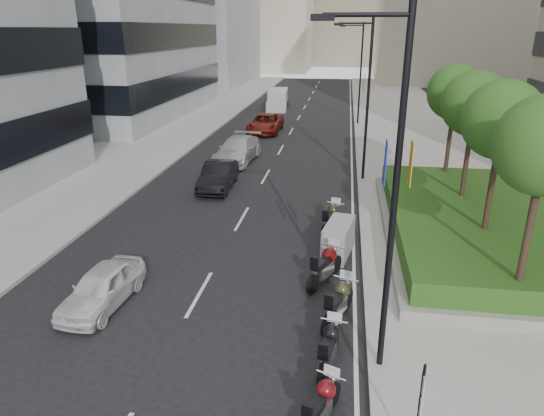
% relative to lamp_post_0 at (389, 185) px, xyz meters
% --- Properties ---
extents(ground, '(160.00, 160.00, 0.00)m').
position_rel_lamp_post_0_xyz_m(ground, '(-4.14, -1.00, -5.07)').
color(ground, black).
rests_on(ground, ground).
extents(sidewalk_right, '(10.00, 100.00, 0.15)m').
position_rel_lamp_post_0_xyz_m(sidewalk_right, '(4.86, 29.00, -4.99)').
color(sidewalk_right, '#9E9B93').
rests_on(sidewalk_right, ground).
extents(sidewalk_left, '(8.00, 100.00, 0.15)m').
position_rel_lamp_post_0_xyz_m(sidewalk_left, '(-16.14, 29.00, -4.99)').
color(sidewalk_left, '#9E9B93').
rests_on(sidewalk_left, ground).
extents(lane_edge, '(0.12, 100.00, 0.01)m').
position_rel_lamp_post_0_xyz_m(lane_edge, '(-0.44, 29.00, -5.06)').
color(lane_edge, silver).
rests_on(lane_edge, ground).
extents(lane_centre, '(0.12, 100.00, 0.01)m').
position_rel_lamp_post_0_xyz_m(lane_centre, '(-5.64, 29.00, -5.06)').
color(lane_centre, silver).
rests_on(lane_centre, ground).
extents(planter, '(10.00, 14.00, 0.40)m').
position_rel_lamp_post_0_xyz_m(planter, '(5.86, 9.00, -4.72)').
color(planter, gray).
rests_on(planter, sidewalk_right).
extents(hedge, '(9.40, 13.40, 0.80)m').
position_rel_lamp_post_0_xyz_m(hedge, '(5.86, 9.00, -4.12)').
color(hedge, '#205117').
rests_on(hedge, planter).
extents(tree_1, '(2.80, 2.80, 6.30)m').
position_rel_lamp_post_0_xyz_m(tree_1, '(4.36, 7.00, 0.36)').
color(tree_1, '#332319').
rests_on(tree_1, planter).
extents(tree_2, '(2.80, 2.80, 6.30)m').
position_rel_lamp_post_0_xyz_m(tree_2, '(4.36, 11.00, 0.36)').
color(tree_2, '#332319').
rests_on(tree_2, planter).
extents(tree_3, '(2.80, 2.80, 6.30)m').
position_rel_lamp_post_0_xyz_m(tree_3, '(4.36, 15.00, 0.36)').
color(tree_3, '#332319').
rests_on(tree_3, planter).
extents(lamp_post_0, '(2.34, 0.45, 9.00)m').
position_rel_lamp_post_0_xyz_m(lamp_post_0, '(0.00, 0.00, 0.00)').
color(lamp_post_0, black).
rests_on(lamp_post_0, ground).
extents(lamp_post_1, '(2.34, 0.45, 9.00)m').
position_rel_lamp_post_0_xyz_m(lamp_post_1, '(0.00, 17.00, 0.00)').
color(lamp_post_1, black).
rests_on(lamp_post_1, ground).
extents(lamp_post_2, '(2.34, 0.45, 9.00)m').
position_rel_lamp_post_0_xyz_m(lamp_post_2, '(0.00, 35.00, 0.00)').
color(lamp_post_2, black).
rests_on(lamp_post_2, ground).
extents(parking_sign, '(0.06, 0.32, 2.50)m').
position_rel_lamp_post_0_xyz_m(parking_sign, '(0.66, -3.00, -3.61)').
color(parking_sign, black).
rests_on(parking_sign, ground).
extents(motorcycle_1, '(0.97, 2.02, 1.06)m').
position_rel_lamp_post_0_xyz_m(motorcycle_1, '(-1.27, -2.21, -4.50)').
color(motorcycle_1, black).
rests_on(motorcycle_1, ground).
extents(motorcycle_2, '(0.74, 2.20, 1.10)m').
position_rel_lamp_post_0_xyz_m(motorcycle_2, '(-1.17, -0.10, -4.48)').
color(motorcycle_2, black).
rests_on(motorcycle_2, ground).
extents(motorcycle_3, '(1.06, 2.30, 1.19)m').
position_rel_lamp_post_0_xyz_m(motorcycle_3, '(-0.97, 2.12, -4.43)').
color(motorcycle_3, black).
rests_on(motorcycle_3, ground).
extents(motorcycle_4, '(1.21, 2.29, 1.22)m').
position_rel_lamp_post_0_xyz_m(motorcycle_4, '(-1.48, 4.44, -4.41)').
color(motorcycle_4, black).
rests_on(motorcycle_4, ground).
extents(motorcycle_5, '(1.31, 2.37, 1.36)m').
position_rel_lamp_post_0_xyz_m(motorcycle_5, '(-1.08, 6.72, -4.39)').
color(motorcycle_5, black).
rests_on(motorcycle_5, ground).
extents(motorcycle_6, '(0.95, 2.32, 1.18)m').
position_rel_lamp_post_0_xyz_m(motorcycle_6, '(-1.43, 9.04, -4.43)').
color(motorcycle_6, black).
rests_on(motorcycle_6, ground).
extents(car_a, '(1.79, 3.84, 1.27)m').
position_rel_lamp_post_0_xyz_m(car_a, '(-8.51, 1.88, -4.43)').
color(car_a, white).
rests_on(car_a, ground).
extents(car_b, '(1.73, 4.54, 1.48)m').
position_rel_lamp_post_0_xyz_m(car_b, '(-7.88, 14.35, -4.33)').
color(car_b, black).
rests_on(car_b, ground).
extents(car_c, '(2.67, 5.70, 1.61)m').
position_rel_lamp_post_0_xyz_m(car_c, '(-8.07, 20.23, -4.26)').
color(car_c, '#B1B0B2').
rests_on(car_c, ground).
extents(car_d, '(2.62, 5.60, 1.55)m').
position_rel_lamp_post_0_xyz_m(car_d, '(-7.79, 30.22, -4.29)').
color(car_d, maroon).
rests_on(car_d, ground).
extents(delivery_van, '(2.34, 5.28, 2.16)m').
position_rel_lamp_post_0_xyz_m(delivery_van, '(-8.45, 42.67, -4.06)').
color(delivery_van, silver).
rests_on(delivery_van, ground).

